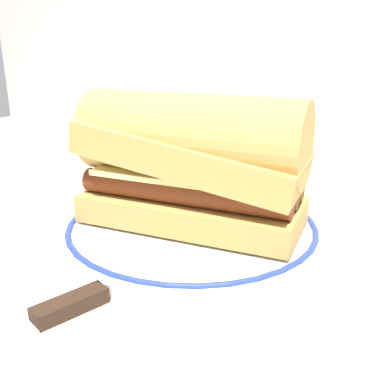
{
  "coord_description": "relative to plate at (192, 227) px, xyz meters",
  "views": [
    {
      "loc": [
        0.22,
        -0.3,
        0.18
      ],
      "look_at": [
        0.01,
        0.04,
        0.04
      ],
      "focal_mm": 41.53,
      "sensor_mm": 36.0,
      "label": 1
    }
  ],
  "objects": [
    {
      "name": "plate",
      "position": [
        0.0,
        0.0,
        0.0
      ],
      "size": [
        0.26,
        0.26,
        0.01
      ],
      "color": "white",
      "rests_on": "ground_plane"
    },
    {
      "name": "drinking_glass",
      "position": [
        -0.22,
        0.14,
        0.04
      ],
      "size": [
        0.07,
        0.07,
        0.11
      ],
      "color": "silver",
      "rests_on": "ground_plane"
    },
    {
      "name": "ground_plane",
      "position": [
        -0.01,
        -0.04,
        -0.01
      ],
      "size": [
        1.5,
        1.5,
        0.0
      ],
      "primitive_type": "plane",
      "color": "beige"
    },
    {
      "name": "butter_knife",
      "position": [
        -0.01,
        -0.19,
        -0.0
      ],
      "size": [
        0.06,
        0.14,
        0.01
      ],
      "color": "silver",
      "rests_on": "ground_plane"
    },
    {
      "name": "sausage_sandwich",
      "position": [
        0.0,
        0.0,
        0.07
      ],
      "size": [
        0.22,
        0.12,
        0.12
      ],
      "rotation": [
        0.0,
        0.0,
        0.15
      ],
      "color": "tan",
      "rests_on": "plate"
    }
  ]
}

